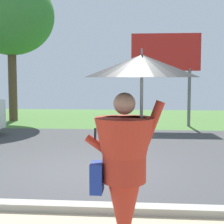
% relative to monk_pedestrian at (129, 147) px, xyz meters
% --- Properties ---
extents(ground_plane, '(40.00, 22.00, 0.20)m').
position_rel_monk_pedestrian_xyz_m(ground_plane, '(-1.03, 6.21, -1.20)').
color(ground_plane, '#424244').
extents(monk_pedestrian, '(1.14, 1.13, 2.13)m').
position_rel_monk_pedestrian_xyz_m(monk_pedestrian, '(0.00, 0.00, 0.00)').
color(monk_pedestrian, '#B22D1E').
rests_on(monk_pedestrian, ground_plane).
extents(roadside_billboard, '(2.60, 0.12, 3.50)m').
position_rel_monk_pedestrian_xyz_m(roadside_billboard, '(0.97, 10.42, 1.39)').
color(roadside_billboard, slate).
rests_on(roadside_billboard, ground_plane).
extents(tree_left_far, '(3.62, 3.62, 6.08)m').
position_rel_monk_pedestrian_xyz_m(tree_left_far, '(-5.43, 11.57, 3.25)').
color(tree_left_far, brown).
rests_on(tree_left_far, ground_plane).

